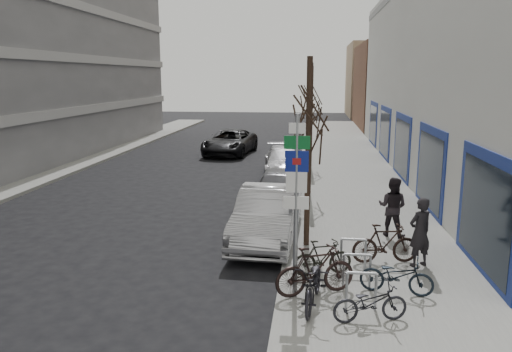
% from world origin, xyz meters
% --- Properties ---
extents(ground, '(120.00, 120.00, 0.00)m').
position_xyz_m(ground, '(0.00, 0.00, 0.00)').
color(ground, black).
rests_on(ground, ground).
extents(sidewalk_east, '(5.00, 70.00, 0.15)m').
position_xyz_m(sidewalk_east, '(4.50, 10.00, 0.07)').
color(sidewalk_east, slate).
rests_on(sidewalk_east, ground).
extents(sidewalk_west, '(3.00, 70.00, 0.15)m').
position_xyz_m(sidewalk_west, '(-11.00, 10.00, 0.07)').
color(sidewalk_west, slate).
rests_on(sidewalk_west, ground).
extents(brick_building_far, '(12.00, 14.00, 8.00)m').
position_xyz_m(brick_building_far, '(13.00, 40.00, 4.00)').
color(brick_building_far, brown).
rests_on(brick_building_far, ground).
extents(tan_building_far, '(13.00, 12.00, 9.00)m').
position_xyz_m(tan_building_far, '(13.50, 55.00, 4.50)').
color(tan_building_far, '#937A5B').
rests_on(tan_building_far, ground).
extents(highway_sign_pole, '(0.55, 0.10, 4.20)m').
position_xyz_m(highway_sign_pole, '(2.40, -0.01, 2.46)').
color(highway_sign_pole, gray).
rests_on(highway_sign_pole, ground).
extents(bike_rack, '(0.66, 2.26, 0.83)m').
position_xyz_m(bike_rack, '(3.80, 0.60, 0.66)').
color(bike_rack, gray).
rests_on(bike_rack, sidewalk_east).
extents(tree_near, '(1.80, 1.80, 5.50)m').
position_xyz_m(tree_near, '(2.60, 3.50, 4.10)').
color(tree_near, black).
rests_on(tree_near, ground).
extents(tree_mid, '(1.80, 1.80, 5.50)m').
position_xyz_m(tree_mid, '(2.60, 10.00, 4.10)').
color(tree_mid, black).
rests_on(tree_mid, ground).
extents(tree_far, '(1.80, 1.80, 5.50)m').
position_xyz_m(tree_far, '(2.60, 16.50, 4.10)').
color(tree_far, black).
rests_on(tree_far, ground).
extents(meter_front, '(0.10, 0.08, 1.27)m').
position_xyz_m(meter_front, '(2.15, 3.00, 0.92)').
color(meter_front, gray).
rests_on(meter_front, sidewalk_east).
extents(meter_mid, '(0.10, 0.08, 1.27)m').
position_xyz_m(meter_mid, '(2.15, 8.50, 0.92)').
color(meter_mid, gray).
rests_on(meter_mid, sidewalk_east).
extents(meter_back, '(0.10, 0.08, 1.27)m').
position_xyz_m(meter_back, '(2.15, 14.00, 0.92)').
color(meter_back, gray).
rests_on(meter_back, sidewalk_east).
extents(bike_near_left, '(0.85, 1.99, 1.18)m').
position_xyz_m(bike_near_left, '(2.82, -0.46, 0.74)').
color(bike_near_left, black).
rests_on(bike_near_left, sidewalk_east).
extents(bike_near_right, '(1.98, 1.29, 1.16)m').
position_xyz_m(bike_near_right, '(2.85, 0.11, 0.73)').
color(bike_near_right, black).
rests_on(bike_near_right, sidewalk_east).
extents(bike_mid_curb, '(1.69, 0.79, 0.99)m').
position_xyz_m(bike_mid_curb, '(4.66, 0.38, 0.65)').
color(bike_mid_curb, black).
rests_on(bike_mid_curb, sidewalk_east).
extents(bike_mid_inner, '(1.58, 0.91, 0.92)m').
position_xyz_m(bike_mid_inner, '(3.03, 1.28, 0.61)').
color(bike_mid_inner, black).
rests_on(bike_mid_inner, sidewalk_east).
extents(bike_far_curb, '(1.60, 0.84, 0.94)m').
position_xyz_m(bike_far_curb, '(3.93, -1.02, 0.62)').
color(bike_far_curb, black).
rests_on(bike_far_curb, sidewalk_east).
extents(bike_far_inner, '(1.84, 0.83, 1.08)m').
position_xyz_m(bike_far_inner, '(4.67, 2.28, 0.69)').
color(bike_far_inner, black).
rests_on(bike_far_inner, sidewalk_east).
extents(parked_car_front, '(1.94, 5.04, 1.64)m').
position_xyz_m(parked_car_front, '(1.40, 4.14, 0.82)').
color(parked_car_front, '#AAA9AE').
rests_on(parked_car_front, ground).
extents(parked_car_mid, '(1.88, 4.27, 1.43)m').
position_xyz_m(parked_car_mid, '(1.40, 8.50, 0.72)').
color(parked_car_mid, '#4D4D52').
rests_on(parked_car_mid, ground).
extents(parked_car_back, '(2.48, 5.11, 1.43)m').
position_xyz_m(parked_car_back, '(1.28, 14.73, 0.72)').
color(parked_car_back, '#B9B9BE').
rests_on(parked_car_back, ground).
extents(lane_car, '(3.21, 5.94, 1.58)m').
position_xyz_m(lane_car, '(-2.62, 21.21, 0.79)').
color(lane_car, black).
rests_on(lane_car, ground).
extents(pedestrian_near, '(0.79, 0.71, 1.82)m').
position_xyz_m(pedestrian_near, '(5.50, 2.17, 1.06)').
color(pedestrian_near, black).
rests_on(pedestrian_near, sidewalk_east).
extents(pedestrian_far, '(0.81, 0.71, 1.85)m').
position_xyz_m(pedestrian_far, '(5.18, 4.65, 1.07)').
color(pedestrian_far, black).
rests_on(pedestrian_far, sidewalk_east).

